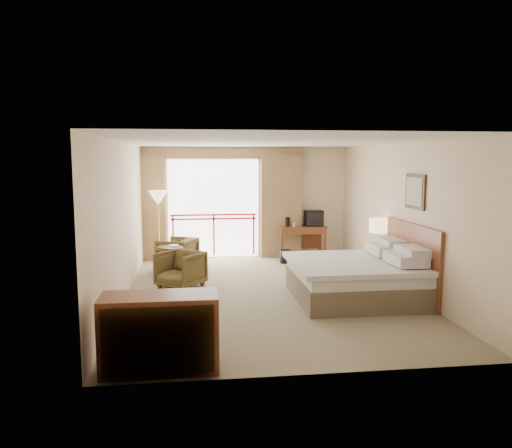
{
  "coord_description": "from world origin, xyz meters",
  "views": [
    {
      "loc": [
        -1.31,
        -8.71,
        2.4
      ],
      "look_at": [
        -0.14,
        0.4,
        1.2
      ],
      "focal_mm": 35.0,
      "sensor_mm": 36.0,
      "label": 1
    }
  ],
  "objects": [
    {
      "name": "hvac_vent",
      "position": [
        1.3,
        3.47,
        2.35
      ],
      "size": [
        0.5,
        0.04,
        0.5
      ],
      "primitive_type": "cube",
      "color": "silver",
      "rests_on": "wall_back"
    },
    {
      "name": "bed",
      "position": [
        1.5,
        -0.6,
        0.38
      ],
      "size": [
        2.13,
        2.06,
        0.97
      ],
      "color": "brown",
      "rests_on": "floor"
    },
    {
      "name": "side_table",
      "position": [
        -1.79,
        1.67,
        0.4
      ],
      "size": [
        0.54,
        0.54,
        0.59
      ],
      "rotation": [
        0.0,
        0.0,
        0.26
      ],
      "color": "#301F0F",
      "rests_on": "floor"
    },
    {
      "name": "wall_back",
      "position": [
        0.0,
        3.5,
        1.35
      ],
      "size": [
        5.0,
        0.0,
        5.0
      ],
      "primitive_type": "plane",
      "rotation": [
        1.57,
        0.0,
        0.0
      ],
      "color": "beige",
      "rests_on": "ground"
    },
    {
      "name": "headboard",
      "position": [
        2.46,
        -0.6,
        0.65
      ],
      "size": [
        0.06,
        2.1,
        1.3
      ],
      "primitive_type": "cube",
      "color": "brown",
      "rests_on": "wall_right"
    },
    {
      "name": "armchair_far",
      "position": [
        -1.67,
        2.27,
        0.0
      ],
      "size": [
        1.0,
        0.99,
        0.68
      ],
      "primitive_type": "imported",
      "rotation": [
        0.0,
        0.0,
        -2.06
      ],
      "color": "#483819",
      "rests_on": "floor"
    },
    {
      "name": "balcony_door",
      "position": [
        -0.8,
        3.48,
        1.2
      ],
      "size": [
        2.4,
        0.0,
        2.4
      ],
      "primitive_type": "plane",
      "rotation": [
        1.57,
        0.0,
        0.0
      ],
      "color": "white",
      "rests_on": "wall_back"
    },
    {
      "name": "wall_right",
      "position": [
        2.5,
        0.0,
        1.35
      ],
      "size": [
        0.0,
        7.0,
        7.0
      ],
      "primitive_type": "plane",
      "rotation": [
        1.57,
        0.0,
        -1.57
      ],
      "color": "beige",
      "rests_on": "ground"
    },
    {
      "name": "phone",
      "position": [
        2.27,
        0.47,
        0.66
      ],
      "size": [
        0.21,
        0.19,
        0.08
      ],
      "primitive_type": "cube",
      "rotation": [
        0.0,
        0.0,
        0.3
      ],
      "color": "black",
      "rests_on": "nightstand"
    },
    {
      "name": "desk",
      "position": [
        1.35,
        3.25,
        0.6
      ],
      "size": [
        1.17,
        0.57,
        0.77
      ],
      "rotation": [
        0.0,
        0.0,
        0.06
      ],
      "color": "brown",
      "rests_on": "floor"
    },
    {
      "name": "valance",
      "position": [
        -0.8,
        3.38,
        2.55
      ],
      "size": [
        4.4,
        0.22,
        0.28
      ],
      "primitive_type": "cube",
      "color": "olive",
      "rests_on": "wall_back"
    },
    {
      "name": "floor",
      "position": [
        0.0,
        0.0,
        0.0
      ],
      "size": [
        7.0,
        7.0,
        0.0
      ],
      "primitive_type": "plane",
      "color": "#7F7559",
      "rests_on": "ground"
    },
    {
      "name": "wastebasket",
      "position": [
        0.81,
        2.52,
        0.16
      ],
      "size": [
        0.28,
        0.28,
        0.31
      ],
      "primitive_type": "cylinder",
      "rotation": [
        0.0,
        0.0,
        -0.13
      ],
      "color": "black",
      "rests_on": "floor"
    },
    {
      "name": "dresser",
      "position": [
        -1.7,
        -3.16,
        0.44
      ],
      "size": [
        1.32,
        0.56,
        0.88
      ],
      "rotation": [
        0.0,
        0.0,
        0.05
      ],
      "color": "brown",
      "rests_on": "floor"
    },
    {
      "name": "curtain_left",
      "position": [
        -2.45,
        3.35,
        1.25
      ],
      "size": [
        1.0,
        0.26,
        2.5
      ],
      "primitive_type": "cube",
      "color": "olive",
      "rests_on": "wall_back"
    },
    {
      "name": "curtain_right",
      "position": [
        0.85,
        3.35,
        1.25
      ],
      "size": [
        1.0,
        0.26,
        2.5
      ],
      "primitive_type": "cube",
      "color": "olive",
      "rests_on": "wall_back"
    },
    {
      "name": "book",
      "position": [
        -1.79,
        1.67,
        0.6
      ],
      "size": [
        0.25,
        0.29,
        0.02
      ],
      "primitive_type": "imported",
      "rotation": [
        0.0,
        0.0,
        0.32
      ],
      "color": "white",
      "rests_on": "side_table"
    },
    {
      "name": "tv",
      "position": [
        1.65,
        3.2,
        0.96
      ],
      "size": [
        0.43,
        0.34,
        0.39
      ],
      "rotation": [
        0.0,
        0.0,
        0.0
      ],
      "color": "black",
      "rests_on": "desk"
    },
    {
      "name": "framed_art",
      "position": [
        2.47,
        -0.6,
        1.85
      ],
      "size": [
        0.04,
        0.72,
        0.6
      ],
      "color": "#301F0F",
      "rests_on": "wall_right"
    },
    {
      "name": "cup",
      "position": [
        1.15,
        3.15,
        0.81
      ],
      "size": [
        0.09,
        0.09,
        0.1
      ],
      "primitive_type": "cylinder",
      "rotation": [
        0.0,
        0.0,
        -0.27
      ],
      "color": "white",
      "rests_on": "desk"
    },
    {
      "name": "balcony_railing",
      "position": [
        -0.8,
        3.46,
        0.81
      ],
      "size": [
        2.09,
        0.03,
        1.02
      ],
      "color": "red",
      "rests_on": "wall_back"
    },
    {
      "name": "coffee_maker",
      "position": [
        1.0,
        3.2,
        0.88
      ],
      "size": [
        0.12,
        0.12,
        0.23
      ],
      "primitive_type": "cylinder",
      "rotation": [
        0.0,
        0.0,
        0.14
      ],
      "color": "black",
      "rests_on": "desk"
    },
    {
      "name": "wall_front",
      "position": [
        0.0,
        -3.5,
        1.35
      ],
      "size": [
        5.0,
        0.0,
        5.0
      ],
      "primitive_type": "plane",
      "rotation": [
        -1.57,
        0.0,
        0.0
      ],
      "color": "beige",
      "rests_on": "ground"
    },
    {
      "name": "armchair_near",
      "position": [
        -1.55,
        0.59,
        0.0
      ],
      "size": [
        1.04,
        1.04,
        0.68
      ],
      "primitive_type": "imported",
      "rotation": [
        0.0,
        0.0,
        -0.66
      ],
      "color": "#483819",
      "rests_on": "floor"
    },
    {
      "name": "wall_left",
      "position": [
        -2.5,
        0.0,
        1.35
      ],
      "size": [
        0.0,
        7.0,
        7.0
      ],
      "primitive_type": "plane",
      "rotation": [
        1.57,
        0.0,
        1.57
      ],
      "color": "beige",
      "rests_on": "ground"
    },
    {
      "name": "floor_lamp",
      "position": [
        -2.1,
        2.95,
        1.45
      ],
      "size": [
        0.43,
        0.43,
        1.69
      ],
      "rotation": [
        0.0,
        0.0,
        0.22
      ],
      "color": "tan",
      "rests_on": "floor"
    },
    {
      "name": "ceiling",
      "position": [
        0.0,
        0.0,
        2.7
      ],
      "size": [
        7.0,
        7.0,
        0.0
      ],
      "primitive_type": "plane",
      "rotation": [
        3.14,
        0.0,
        0.0
      ],
      "color": "white",
      "rests_on": "wall_back"
    },
    {
      "name": "table_lamp",
      "position": [
        2.32,
        0.67,
        1.09
      ],
      "size": [
        0.34,
        0.34,
        0.59
      ],
      "rotation": [
        0.0,
        0.0,
        -0.34
      ],
      "color": "tan",
      "rests_on": "nightstand"
    },
    {
      "name": "nightstand",
      "position": [
        2.32,
        0.62,
        0.31
      ],
      "size": [
        0.47,
        0.55,
        0.62
      ],
      "primitive_type": "cube",
      "rotation": [
        0.0,
        0.0,
        -0.07
      ],
      "color": "brown",
      "rests_on": "floor"
    }
  ]
}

